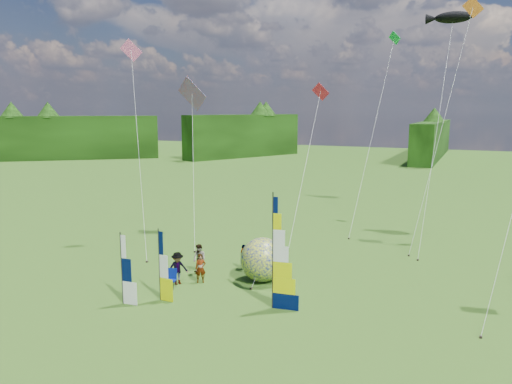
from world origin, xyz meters
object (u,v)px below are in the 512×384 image
at_px(bol_inflatable, 262,260).
at_px(spectator_c, 178,268).
at_px(side_banner_left, 159,266).
at_px(spectator_d, 244,257).
at_px(side_banner_far, 122,269).
at_px(spectator_b, 199,259).
at_px(feather_banner_main, 273,253).
at_px(kite_whale, 438,115).
at_px(spectator_a, 201,268).
at_px(camp_chair, 170,279).

distance_m(bol_inflatable, spectator_c, 4.78).
distance_m(side_banner_left, spectator_d, 6.59).
height_order(side_banner_far, spectator_c, side_banner_far).
height_order(bol_inflatable, spectator_b, bol_inflatable).
height_order(feather_banner_main, kite_whale, kite_whale).
bearing_deg(spectator_a, spectator_c, -176.05).
relative_size(side_banner_far, spectator_c, 1.94).
bearing_deg(bol_inflatable, camp_chair, -141.92).
height_order(feather_banner_main, side_banner_far, feather_banner_main).
xyz_separation_m(spectator_a, spectator_b, (-0.85, 1.29, 0.06)).
distance_m(bol_inflatable, spectator_d, 2.46).
height_order(side_banner_left, spectator_c, side_banner_left).
bearing_deg(spectator_d, camp_chair, 109.78).
height_order(bol_inflatable, spectator_c, bol_inflatable).
xyz_separation_m(spectator_b, spectator_d, (2.01, 1.87, -0.12)).
bearing_deg(spectator_c, spectator_a, -15.72).
distance_m(spectator_a, camp_chair, 1.83).
distance_m(side_banner_far, kite_whale, 24.60).
relative_size(camp_chair, kite_whale, 0.06).
bearing_deg(camp_chair, kite_whale, 38.04).
distance_m(side_banner_far, spectator_d, 8.16).
xyz_separation_m(feather_banner_main, spectator_a, (-5.11, 1.73, -1.96)).
height_order(spectator_c, kite_whale, kite_whale).
xyz_separation_m(spectator_d, camp_chair, (-2.17, -4.67, -0.23)).
bearing_deg(camp_chair, side_banner_left, -90.64).
xyz_separation_m(bol_inflatable, camp_chair, (-4.07, -3.19, -0.72)).
relative_size(feather_banner_main, spectator_a, 3.38).
relative_size(side_banner_left, spectator_c, 1.97).
relative_size(feather_banner_main, spectator_c, 3.03).
height_order(side_banner_left, spectator_a, side_banner_left).
xyz_separation_m(spectator_c, spectator_d, (2.19, 3.94, -0.15)).
bearing_deg(side_banner_left, feather_banner_main, 16.19).
xyz_separation_m(spectator_b, spectator_c, (-0.17, -2.07, 0.03)).
relative_size(spectator_a, kite_whale, 0.09).
relative_size(bol_inflatable, spectator_b, 1.41).
distance_m(spectator_a, spectator_b, 1.55).
height_order(side_banner_far, spectator_b, side_banner_far).
bearing_deg(side_banner_left, side_banner_far, -138.03).
bearing_deg(spectator_a, side_banner_far, -147.88).
distance_m(spectator_b, kite_whale, 20.10).
bearing_deg(side_banner_left, bol_inflatable, 55.42).
bearing_deg(spectator_c, feather_banner_main, -61.77).
relative_size(spectator_b, spectator_d, 1.16).
distance_m(spectator_a, spectator_d, 3.37).
bearing_deg(side_banner_left, kite_whale, 60.41).
bearing_deg(spectator_a, spectator_d, 36.49).
height_order(spectator_d, camp_chair, spectator_d).
distance_m(feather_banner_main, spectator_a, 5.74).
distance_m(spectator_d, kite_whale, 17.72).
distance_m(side_banner_far, bol_inflatable, 7.84).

